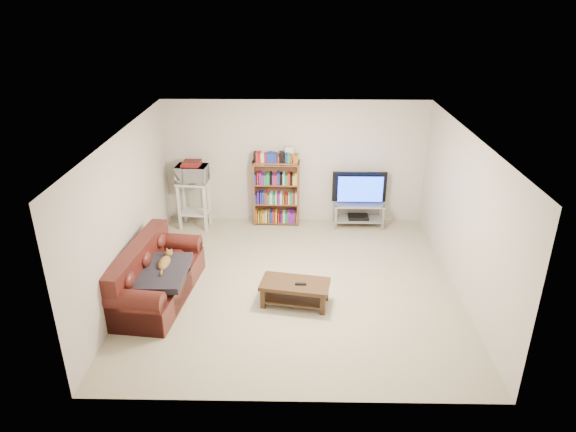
{
  "coord_description": "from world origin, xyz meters",
  "views": [
    {
      "loc": [
        0.03,
        -6.93,
        4.26
      ],
      "look_at": [
        -0.1,
        0.4,
        1.0
      ],
      "focal_mm": 32.0,
      "sensor_mm": 36.0,
      "label": 1
    }
  ],
  "objects_px": {
    "sofa": "(154,279)",
    "bookshelf": "(276,192)",
    "coffee_table": "(295,289)",
    "tv_stand": "(359,210)"
  },
  "relations": [
    {
      "from": "sofa",
      "to": "bookshelf",
      "type": "xyz_separation_m",
      "value": [
        1.73,
        2.68,
        0.36
      ]
    },
    {
      "from": "sofa",
      "to": "coffee_table",
      "type": "height_order",
      "value": "sofa"
    },
    {
      "from": "sofa",
      "to": "tv_stand",
      "type": "bearing_deg",
      "value": 44.35
    },
    {
      "from": "coffee_table",
      "to": "tv_stand",
      "type": "distance_m",
      "value": 3.0
    },
    {
      "from": "sofa",
      "to": "tv_stand",
      "type": "relative_size",
      "value": 2.1
    },
    {
      "from": "sofa",
      "to": "tv_stand",
      "type": "height_order",
      "value": "sofa"
    },
    {
      "from": "sofa",
      "to": "bookshelf",
      "type": "height_order",
      "value": "bookshelf"
    },
    {
      "from": "sofa",
      "to": "bookshelf",
      "type": "relative_size",
      "value": 1.58
    },
    {
      "from": "coffee_table",
      "to": "bookshelf",
      "type": "xyz_separation_m",
      "value": [
        -0.38,
        2.83,
        0.41
      ]
    },
    {
      "from": "coffee_table",
      "to": "bookshelf",
      "type": "height_order",
      "value": "bookshelf"
    }
  ]
}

